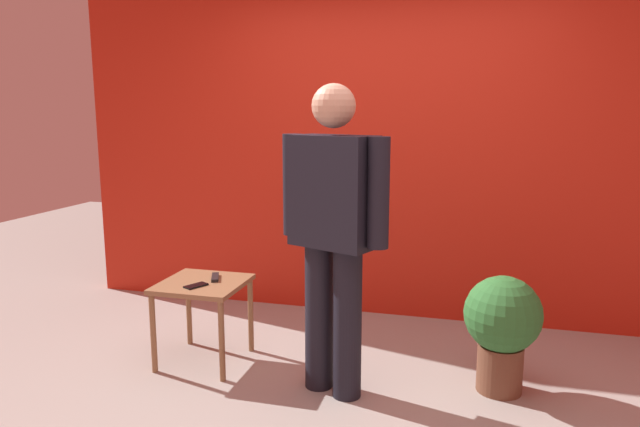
{
  "coord_description": "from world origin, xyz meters",
  "views": [
    {
      "loc": [
        0.66,
        -2.77,
        1.61
      ],
      "look_at": [
        -0.24,
        0.55,
        0.99
      ],
      "focal_mm": 32.25,
      "sensor_mm": 36.0,
      "label": 1
    }
  ],
  "objects_px": {
    "potted_plant": "(502,324)",
    "cell_phone": "(196,286)",
    "tv_remote": "(215,277)",
    "standing_person": "(333,226)",
    "side_table": "(203,294)"
  },
  "relations": [
    {
      "from": "cell_phone",
      "to": "tv_remote",
      "type": "bearing_deg",
      "value": 103.93
    },
    {
      "from": "standing_person",
      "to": "cell_phone",
      "type": "distance_m",
      "value": 1.0
    },
    {
      "from": "potted_plant",
      "to": "cell_phone",
      "type": "bearing_deg",
      "value": -174.4
    },
    {
      "from": "standing_person",
      "to": "side_table",
      "type": "xyz_separation_m",
      "value": [
        -0.9,
        0.18,
        -0.53
      ]
    },
    {
      "from": "cell_phone",
      "to": "tv_remote",
      "type": "height_order",
      "value": "tv_remote"
    },
    {
      "from": "standing_person",
      "to": "side_table",
      "type": "height_order",
      "value": "standing_person"
    },
    {
      "from": "standing_person",
      "to": "cell_phone",
      "type": "height_order",
      "value": "standing_person"
    },
    {
      "from": "standing_person",
      "to": "potted_plant",
      "type": "xyz_separation_m",
      "value": [
        0.94,
        0.25,
        -0.58
      ]
    },
    {
      "from": "cell_phone",
      "to": "potted_plant",
      "type": "height_order",
      "value": "potted_plant"
    },
    {
      "from": "cell_phone",
      "to": "tv_remote",
      "type": "xyz_separation_m",
      "value": [
        0.04,
        0.18,
        0.01
      ]
    },
    {
      "from": "standing_person",
      "to": "potted_plant",
      "type": "bearing_deg",
      "value": 15.19
    },
    {
      "from": "standing_person",
      "to": "cell_phone",
      "type": "relative_size",
      "value": 12.19
    },
    {
      "from": "tv_remote",
      "to": "standing_person",
      "type": "bearing_deg",
      "value": -40.1
    },
    {
      "from": "standing_person",
      "to": "cell_phone",
      "type": "xyz_separation_m",
      "value": [
        -0.9,
        0.07,
        -0.44
      ]
    },
    {
      "from": "potted_plant",
      "to": "side_table",
      "type": "bearing_deg",
      "value": -177.55
    }
  ]
}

